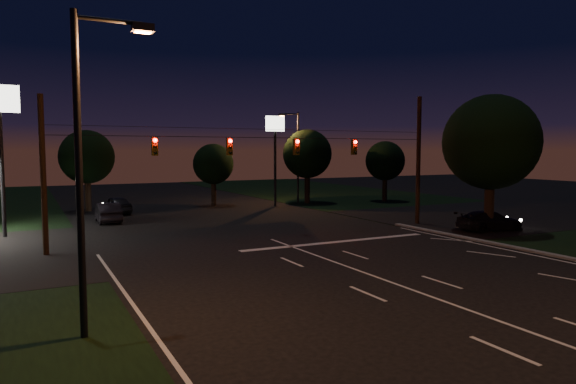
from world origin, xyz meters
TOP-DOWN VIEW (x-y plane):
  - ground at (0.00, 0.00)m, footprint 140.00×140.00m
  - cross_street_right at (20.00, 16.00)m, footprint 20.00×16.00m
  - stop_bar at (3.00, 11.50)m, footprint 12.00×0.50m
  - utility_pole_right at (12.00, 15.00)m, footprint 0.30×0.30m
  - utility_pole_left at (-12.00, 15.00)m, footprint 0.28×0.28m
  - signal_span at (-0.00, 14.96)m, footprint 24.00×0.40m
  - pole_sign_left_near at (-14.00, 22.00)m, footprint 2.20×0.30m
  - pole_sign_right at (8.00, 30.00)m, footprint 1.80×0.30m
  - street_light_left at (-11.24, 2.00)m, footprint 2.20×0.35m
  - street_light_right_far at (11.24, 32.00)m, footprint 2.20×0.35m
  - tree_right_near at (13.53, 10.17)m, footprint 6.00×6.00m
  - tree_far_b at (-7.98, 34.13)m, footprint 4.60×4.60m
  - tree_far_c at (3.02, 33.10)m, footprint 3.80×3.80m
  - tree_far_d at (12.02, 31.13)m, footprint 4.80×4.80m
  - tree_far_e at (20.02, 29.11)m, footprint 4.00×4.00m
  - car_oncoming_a at (-6.14, 31.01)m, footprint 2.15×4.41m
  - car_oncoming_b at (-7.50, 26.03)m, footprint 1.61×4.38m
  - car_cross at (14.01, 10.37)m, footprint 4.71×2.39m

SIDE VIEW (x-z plane):
  - ground at x=0.00m, z-range 0.00..0.00m
  - cross_street_right at x=20.00m, z-range -0.01..0.01m
  - utility_pole_right at x=12.00m, z-range -4.50..4.50m
  - utility_pole_left at x=-12.00m, z-range -4.00..4.00m
  - stop_bar at x=3.00m, z-range 0.00..0.01m
  - car_cross at x=14.01m, z-range 0.00..1.31m
  - car_oncoming_b at x=-7.50m, z-range 0.00..1.43m
  - car_oncoming_a at x=-6.14m, z-range 0.00..1.45m
  - tree_far_c at x=3.02m, z-range 0.97..6.83m
  - tree_far_e at x=20.02m, z-range 1.03..7.20m
  - tree_far_b at x=-7.98m, z-range 1.12..8.10m
  - tree_far_d at x=12.02m, z-range 1.18..8.47m
  - street_light_left at x=-11.24m, z-range 0.74..9.74m
  - street_light_right_far at x=11.24m, z-range 0.74..9.74m
  - signal_span at x=0.00m, z-range 4.72..6.28m
  - tree_right_near at x=13.53m, z-range 1.30..10.06m
  - pole_sign_right at x=8.00m, z-range 2.04..10.44m
  - pole_sign_left_near at x=-14.00m, z-range 2.43..11.53m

